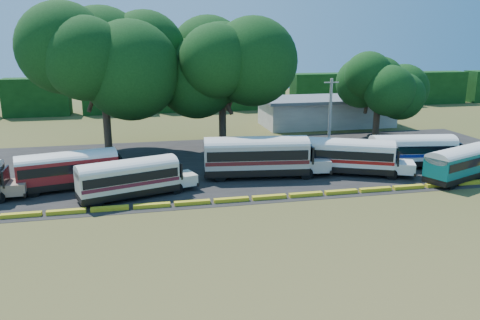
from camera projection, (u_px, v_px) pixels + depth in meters
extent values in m
plane|color=#354316|center=(253.00, 205.00, 35.15)|extent=(160.00, 160.00, 0.00)
cube|color=black|center=(235.00, 163.00, 46.70)|extent=(64.00, 24.00, 0.02)
cube|color=gold|center=(21.00, 215.00, 32.69)|extent=(2.70, 0.45, 0.30)
cube|color=gold|center=(66.00, 212.00, 33.30)|extent=(2.70, 0.45, 0.30)
cube|color=gold|center=(110.00, 209.00, 33.92)|extent=(2.70, 0.45, 0.30)
cube|color=gold|center=(152.00, 206.00, 34.53)|extent=(2.70, 0.45, 0.30)
cube|color=gold|center=(192.00, 203.00, 35.14)|extent=(2.70, 0.45, 0.30)
cube|color=gold|center=(231.00, 200.00, 35.75)|extent=(2.70, 0.45, 0.30)
cube|color=gold|center=(269.00, 197.00, 36.36)|extent=(2.70, 0.45, 0.30)
cube|color=gold|center=(306.00, 195.00, 36.98)|extent=(2.70, 0.45, 0.30)
cube|color=gold|center=(341.00, 192.00, 37.59)|extent=(2.70, 0.45, 0.30)
cube|color=gold|center=(375.00, 190.00, 38.20)|extent=(2.70, 0.45, 0.30)
cube|color=gold|center=(408.00, 187.00, 38.81)|extent=(2.70, 0.45, 0.30)
cube|color=gold|center=(440.00, 185.00, 39.42)|extent=(2.70, 0.45, 0.30)
cube|color=gold|center=(472.00, 183.00, 40.03)|extent=(2.70, 0.45, 0.30)
cube|color=beige|center=(326.00, 113.00, 66.74)|extent=(18.00, 8.00, 3.60)
cube|color=#585B60|center=(327.00, 99.00, 66.24)|extent=(19.00, 9.00, 0.40)
cube|color=black|center=(37.00, 97.00, 74.90)|extent=(10.00, 4.00, 6.00)
cube|color=black|center=(114.00, 95.00, 77.35)|extent=(10.00, 4.00, 6.00)
cube|color=black|center=(187.00, 93.00, 79.79)|extent=(10.00, 4.00, 6.00)
cube|color=black|center=(255.00, 92.00, 82.24)|extent=(10.00, 4.00, 6.00)
cube|color=black|center=(319.00, 90.00, 84.69)|extent=(10.00, 4.00, 6.00)
cube|color=black|center=(380.00, 89.00, 87.13)|extent=(10.00, 4.00, 6.00)
cube|color=black|center=(437.00, 87.00, 89.58)|extent=(10.00, 4.00, 6.00)
cylinder|color=black|center=(5.00, 190.00, 37.16)|extent=(0.96, 0.30, 0.95)
cube|color=#9E7A5F|center=(16.00, 187.00, 36.36)|extent=(1.79, 2.15, 0.90)
cube|color=black|center=(6.00, 176.00, 35.98)|extent=(0.23, 2.18, 1.30)
cube|color=black|center=(27.00, 191.00, 36.65)|extent=(0.27, 2.33, 0.28)
cylinder|color=black|center=(117.00, 181.00, 39.36)|extent=(0.99, 0.48, 0.96)
cylinder|color=black|center=(113.00, 175.00, 41.15)|extent=(0.99, 0.48, 0.96)
cylinder|color=black|center=(33.00, 192.00, 36.67)|extent=(0.99, 0.48, 0.96)
cylinder|color=black|center=(32.00, 184.00, 38.46)|extent=(0.99, 0.48, 0.96)
cube|color=black|center=(69.00, 182.00, 38.67)|extent=(8.18, 4.11, 0.53)
cube|color=maroon|center=(68.00, 169.00, 38.39)|extent=(8.18, 4.11, 1.75)
cube|color=black|center=(67.00, 166.00, 38.33)|extent=(7.88, 4.09, 0.73)
ellipsoid|color=silver|center=(67.00, 158.00, 38.17)|extent=(8.18, 4.11, 1.08)
cube|color=maroon|center=(127.00, 172.00, 40.58)|extent=(2.15, 2.44, 0.91)
cube|color=black|center=(119.00, 162.00, 40.09)|extent=(0.64, 2.17, 1.31)
cube|color=black|center=(136.00, 175.00, 41.01)|extent=(0.70, 2.32, 0.29)
cube|color=black|center=(18.00, 189.00, 37.10)|extent=(0.70, 2.32, 0.29)
cylinder|color=black|center=(177.00, 188.00, 37.45)|extent=(0.97, 0.53, 0.93)
cylinder|color=black|center=(168.00, 182.00, 39.12)|extent=(0.97, 0.53, 0.93)
cylinder|color=black|center=(97.00, 202.00, 34.41)|extent=(0.97, 0.53, 0.93)
cylinder|color=black|center=(91.00, 194.00, 36.08)|extent=(0.97, 0.53, 0.93)
cube|color=black|center=(129.00, 191.00, 36.51)|extent=(7.97, 4.52, 0.51)
cube|color=beige|center=(128.00, 177.00, 36.23)|extent=(7.97, 4.52, 1.70)
cube|color=black|center=(128.00, 175.00, 36.18)|extent=(7.70, 4.48, 0.71)
cube|color=#591727|center=(128.00, 181.00, 36.32)|extent=(7.91, 4.54, 0.28)
ellipsoid|color=silver|center=(127.00, 166.00, 36.02)|extent=(7.97, 4.52, 1.05)
cube|color=beige|center=(184.00, 179.00, 38.67)|extent=(2.21, 2.46, 0.88)
cube|color=black|center=(177.00, 169.00, 38.16)|extent=(0.78, 2.08, 1.28)
cube|color=black|center=(193.00, 181.00, 39.15)|extent=(0.85, 2.22, 0.28)
cube|color=black|center=(79.00, 200.00, 34.72)|extent=(0.85, 2.22, 0.28)
cylinder|color=black|center=(307.00, 173.00, 41.27)|extent=(1.15, 0.44, 1.12)
cylinder|color=black|center=(301.00, 166.00, 43.58)|extent=(1.15, 0.44, 1.12)
cylinder|color=black|center=(220.00, 176.00, 40.56)|extent=(1.15, 0.44, 1.12)
cylinder|color=black|center=(219.00, 168.00, 42.87)|extent=(1.15, 0.44, 1.12)
cube|color=black|center=(256.00, 169.00, 41.98)|extent=(9.45, 3.84, 0.62)
cube|color=beige|center=(256.00, 155.00, 41.64)|extent=(9.45, 3.84, 2.05)
cube|color=black|center=(256.00, 152.00, 41.58)|extent=(9.09, 3.87, 0.86)
cube|color=#5A1719|center=(256.00, 159.00, 41.74)|extent=(9.36, 3.88, 0.34)
ellipsoid|color=silver|center=(256.00, 144.00, 41.38)|extent=(9.45, 3.84, 1.26)
cube|color=beige|center=(317.00, 164.00, 42.41)|extent=(2.29, 2.68, 1.06)
cube|color=black|center=(310.00, 153.00, 42.07)|extent=(0.46, 2.58, 1.54)
cube|color=black|center=(327.00, 169.00, 42.62)|extent=(0.52, 2.75, 0.34)
cube|color=black|center=(205.00, 172.00, 41.58)|extent=(0.52, 2.75, 0.34)
cylinder|color=black|center=(392.00, 174.00, 41.24)|extent=(1.02, 0.66, 0.99)
cylinder|color=black|center=(389.00, 168.00, 43.26)|extent=(1.02, 0.66, 0.99)
cylinder|color=black|center=(314.00, 170.00, 42.63)|extent=(1.02, 0.66, 0.99)
cylinder|color=black|center=(316.00, 164.00, 44.64)|extent=(1.02, 0.66, 0.99)
cube|color=black|center=(347.00, 167.00, 43.01)|extent=(8.46, 5.64, 0.55)
cube|color=white|center=(347.00, 155.00, 42.71)|extent=(8.46, 5.64, 1.82)
cube|color=black|center=(348.00, 152.00, 42.65)|extent=(8.18, 5.56, 0.76)
cube|color=#9E120F|center=(347.00, 158.00, 42.80)|extent=(8.40, 5.64, 0.30)
ellipsoid|color=silver|center=(348.00, 145.00, 42.48)|extent=(8.46, 5.64, 1.12)
cube|color=white|center=(404.00, 167.00, 41.91)|extent=(2.54, 2.73, 0.95)
cube|color=black|center=(397.00, 156.00, 41.79)|extent=(1.08, 2.15, 1.37)
cube|color=black|center=(413.00, 172.00, 41.84)|extent=(1.17, 2.29, 0.30)
cube|color=black|center=(303.00, 166.00, 43.86)|extent=(1.17, 2.29, 0.30)
cylinder|color=black|center=(454.00, 165.00, 44.49)|extent=(0.99, 0.40, 0.96)
cylinder|color=black|center=(443.00, 159.00, 46.48)|extent=(0.99, 0.40, 0.96)
cylinder|color=black|center=(387.00, 166.00, 44.05)|extent=(0.99, 0.40, 0.96)
cylinder|color=black|center=(379.00, 160.00, 46.04)|extent=(0.99, 0.40, 0.96)
cube|color=black|center=(411.00, 161.00, 45.20)|extent=(8.16, 3.51, 0.53)
cube|color=white|center=(412.00, 150.00, 44.91)|extent=(8.16, 3.51, 1.76)
cube|color=black|center=(412.00, 147.00, 44.86)|extent=(7.86, 3.52, 0.74)
cube|color=navy|center=(412.00, 153.00, 45.00)|extent=(8.09, 3.53, 0.29)
ellipsoid|color=silver|center=(413.00, 141.00, 44.69)|extent=(8.16, 3.51, 1.08)
cube|color=white|center=(459.00, 157.00, 45.45)|extent=(2.02, 2.34, 0.92)
cube|color=black|center=(455.00, 148.00, 45.17)|extent=(0.46, 2.21, 1.32)
cube|color=black|center=(467.00, 161.00, 45.60)|extent=(0.51, 2.36, 0.29)
cube|color=black|center=(372.00, 163.00, 44.96)|extent=(0.51, 2.36, 0.29)
cylinder|color=black|center=(471.00, 167.00, 43.62)|extent=(0.95, 0.59, 0.92)
cylinder|color=black|center=(452.00, 184.00, 38.62)|extent=(0.95, 0.59, 0.92)
cylinder|color=black|center=(431.00, 178.00, 40.18)|extent=(0.95, 0.59, 0.92)
cube|color=black|center=(459.00, 175.00, 40.83)|extent=(7.83, 5.01, 0.50)
cube|color=#096764|center=(461.00, 162.00, 40.56)|extent=(7.83, 5.01, 1.68)
cube|color=black|center=(461.00, 160.00, 40.51)|extent=(7.57, 4.95, 0.71)
ellipsoid|color=silver|center=(462.00, 153.00, 40.34)|extent=(7.83, 5.01, 1.03)
cube|color=black|center=(434.00, 183.00, 38.80)|extent=(1.02, 2.14, 0.28)
cylinder|color=#3A2E1D|center=(107.00, 122.00, 48.99)|extent=(0.80, 0.80, 7.26)
cylinder|color=#3A2E1D|center=(117.00, 91.00, 48.87)|extent=(1.32, 2.64, 4.15)
cylinder|color=#3A2E1D|center=(95.00, 91.00, 48.79)|extent=(2.04, 2.31, 4.15)
cylinder|color=#3A2E1D|center=(102.00, 94.00, 46.95)|extent=(2.69, 0.89, 4.15)
ellipsoid|color=black|center=(102.00, 54.00, 47.23)|extent=(12.96, 12.96, 9.51)
cylinder|color=#3A2E1D|center=(223.00, 121.00, 51.45)|extent=(0.80, 0.80, 6.50)
cylinder|color=#3A2E1D|center=(233.00, 95.00, 51.41)|extent=(1.24, 2.42, 3.74)
cylinder|color=#3A2E1D|center=(212.00, 95.00, 51.33)|extent=(1.89, 2.13, 3.74)
cylinder|color=#3A2E1D|center=(222.00, 98.00, 49.49)|extent=(2.45, 0.85, 3.74)
ellipsoid|color=black|center=(222.00, 63.00, 49.86)|extent=(11.81, 11.81, 8.66)
cylinder|color=#3A2E1D|center=(376.00, 119.00, 58.40)|extent=(0.80, 0.80, 4.71)
cylinder|color=#3A2E1D|center=(385.00, 102.00, 58.56)|extent=(1.05, 1.89, 2.77)
cylinder|color=#3A2E1D|center=(367.00, 102.00, 58.48)|extent=(1.53, 1.70, 2.77)
cylinder|color=#3A2E1D|center=(381.00, 104.00, 56.63)|extent=(1.90, 0.76, 2.77)
ellipsoid|color=black|center=(379.00, 81.00, 57.21)|extent=(8.11, 8.11, 5.94)
cylinder|color=gray|center=(330.00, 117.00, 49.63)|extent=(0.30, 0.30, 8.08)
cube|color=gray|center=(332.00, 82.00, 48.71)|extent=(1.60, 0.12, 0.12)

